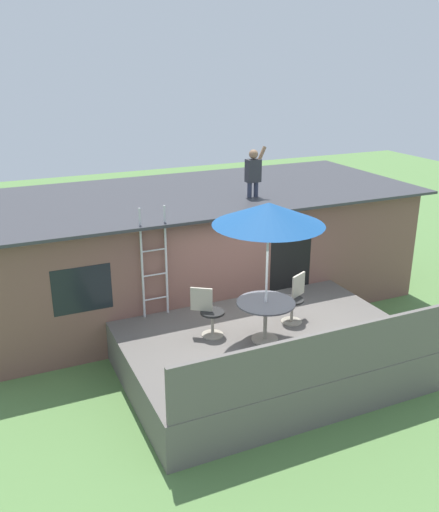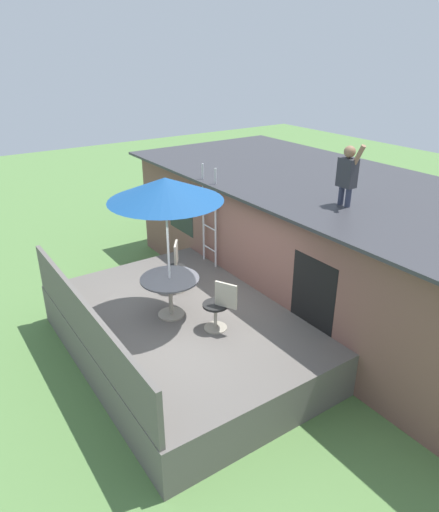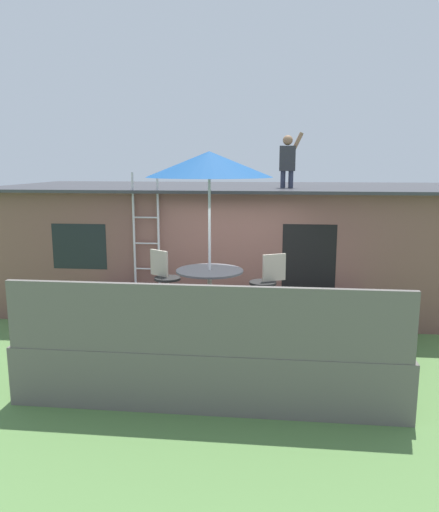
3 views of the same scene
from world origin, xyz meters
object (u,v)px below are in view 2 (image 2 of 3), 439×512
at_px(patio_umbrella, 165,189).
at_px(patio_chair_left, 176,267).
at_px(person_figure, 348,172).
at_px(patio_chair_right, 219,306).
at_px(step_ladder, 209,217).
at_px(patio_table, 170,286).

xyz_separation_m(patio_umbrella, patio_chair_left, (-0.85, 0.59, -1.89)).
height_order(person_figure, patio_chair_right, person_figure).
xyz_separation_m(step_ladder, person_figure, (2.68, 1.10, 1.38)).
xyz_separation_m(step_ladder, patio_chair_left, (0.61, -1.20, -0.64)).
distance_m(patio_umbrella, patio_chair_right, 2.13).
height_order(patio_table, patio_chair_right, patio_chair_right).
bearing_deg(step_ladder, person_figure, 22.32).
relative_size(patio_umbrella, person_figure, 2.29).
bearing_deg(patio_umbrella, patio_chair_left, 145.22).
bearing_deg(patio_chair_right, person_figure, -125.34).
relative_size(patio_table, step_ladder, 0.47).
bearing_deg(patio_table, patio_umbrella, 75.96).
bearing_deg(patio_umbrella, person_figure, 67.01).
bearing_deg(person_figure, patio_umbrella, -112.99).
distance_m(patio_table, step_ladder, 2.36).
xyz_separation_m(person_figure, patio_chair_left, (-2.07, -2.30, -2.02)).
bearing_deg(patio_table, patio_chair_right, 27.22).
xyz_separation_m(patio_table, person_figure, (1.22, 2.89, 1.89)).
bearing_deg(patio_chair_right, step_ladder, -56.93).
height_order(person_figure, patio_chair_left, person_figure).
xyz_separation_m(patio_table, patio_umbrella, (0.00, 0.00, 1.76)).
xyz_separation_m(patio_umbrella, person_figure, (1.22, 2.89, 0.13)).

